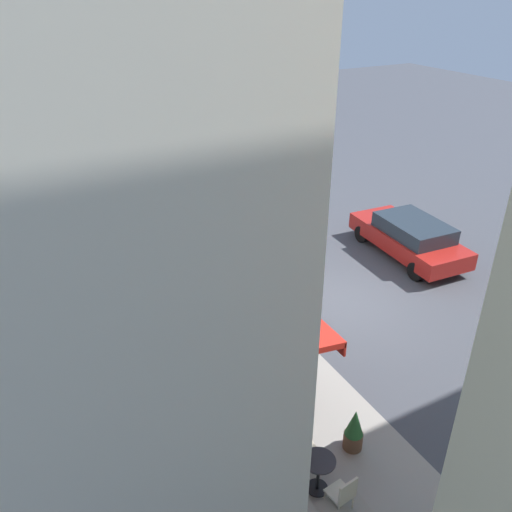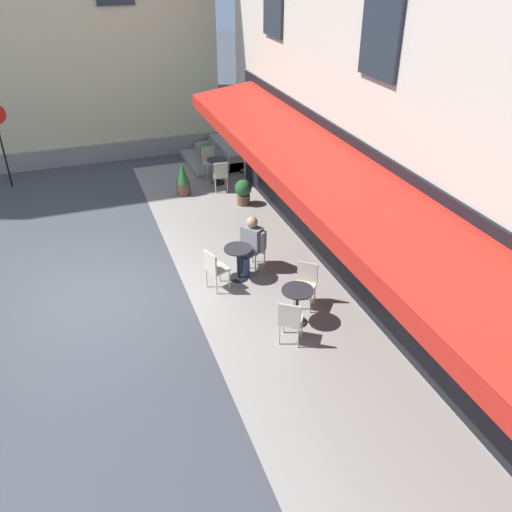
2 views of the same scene
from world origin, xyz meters
The scene contains 16 objects.
ground_plane centered at (0.00, 0.00, 0.00)m, with size 70.00×70.00×0.00m, color #42444C.
sidewalk_cafe_terrace centered at (-3.25, -3.40, 0.00)m, with size 20.50×3.20×0.01m, color gray.
back_alley_steps centered at (6.60, -4.59, 0.24)m, with size 2.40×1.75×0.60m.
cafe_table_near_entrance centered at (4.94, -4.03, 0.49)m, with size 0.60×0.60×0.75m.
cafe_chair_cream_corner_right centered at (5.57, -3.95, 0.55)m, with size 0.45×0.45×0.91m.
cafe_chair_cream_near_door centered at (4.31, -3.94, 0.55)m, with size 0.45×0.45×0.91m.
cafe_table_mid_terrace centered at (-2.09, -3.54, 0.49)m, with size 0.60×0.60×0.75m.
cafe_chair_cream_corner_left centered at (-2.61, -3.18, 0.55)m, with size 0.56×0.56×0.91m.
cafe_chair_cream_by_window centered at (-1.60, -3.94, 0.55)m, with size 0.56×0.56×0.91m.
cafe_table_far_end centered at (-0.25, -2.98, 0.49)m, with size 0.60×0.60×0.75m.
cafe_chair_cream_back_row centered at (-0.48, -2.39, 0.55)m, with size 0.52×0.52×0.91m.
cafe_chair_cream_facing_street centered at (0.10, -3.51, 0.55)m, with size 0.55×0.55×0.91m.
seated_patron_in_grey centered at (-0.02, -3.33, 0.69)m, with size 0.60×0.62×1.28m.
potted_plant_entrance_right centered at (3.27, -4.28, 0.39)m, with size 0.46×0.46×0.72m.
potted_plant_mid_terrace centered at (6.45, -4.09, 0.42)m, with size 0.42×0.42×0.77m.
potted_plant_entrance_left centered at (4.47, -2.87, 0.47)m, with size 0.39×0.39×0.97m.
Camera 2 is at (-9.50, -0.06, 6.31)m, focal length 37.51 mm.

